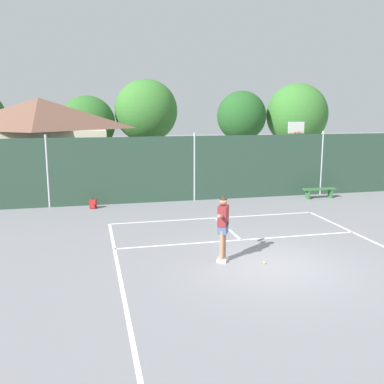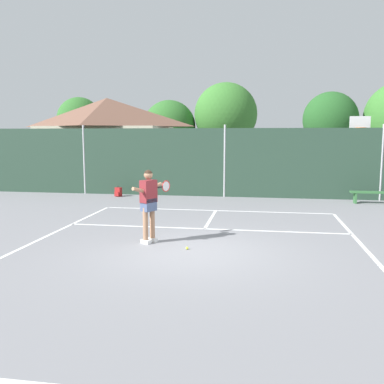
{
  "view_description": "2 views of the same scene",
  "coord_description": "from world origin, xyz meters",
  "px_view_note": "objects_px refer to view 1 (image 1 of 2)",
  "views": [
    {
      "loc": [
        -4.74,
        -10.63,
        4.24
      ],
      "look_at": [
        -1.56,
        2.88,
        1.6
      ],
      "focal_mm": 41.1,
      "sensor_mm": 36.0,
      "label": 1
    },
    {
      "loc": [
        1.58,
        -9.47,
        2.73
      ],
      "look_at": [
        -0.6,
        3.84,
        0.89
      ],
      "focal_mm": 39.53,
      "sensor_mm": 36.0,
      "label": 2
    }
  ],
  "objects_px": {
    "basketball_hoop": "(295,145)",
    "backpack_red": "(93,204)",
    "tennis_player": "(223,223)",
    "courtside_bench": "(319,191)",
    "tennis_ball": "(264,263)"
  },
  "relations": [
    {
      "from": "tennis_ball",
      "to": "courtside_bench",
      "type": "xyz_separation_m",
      "value": [
        6.05,
        7.88,
        0.33
      ]
    },
    {
      "from": "backpack_red",
      "to": "courtside_bench",
      "type": "xyz_separation_m",
      "value": [
        10.59,
        -0.24,
        0.17
      ]
    },
    {
      "from": "tennis_player",
      "to": "basketball_hoop",
      "type": "bearing_deg",
      "value": 54.92
    },
    {
      "from": "tennis_player",
      "to": "backpack_red",
      "type": "bearing_deg",
      "value": 114.5
    },
    {
      "from": "tennis_ball",
      "to": "backpack_red",
      "type": "distance_m",
      "value": 9.3
    },
    {
      "from": "courtside_bench",
      "to": "basketball_hoop",
      "type": "bearing_deg",
      "value": 89.54
    },
    {
      "from": "tennis_player",
      "to": "courtside_bench",
      "type": "distance_m",
      "value": 10.28
    },
    {
      "from": "tennis_ball",
      "to": "courtside_bench",
      "type": "bearing_deg",
      "value": 52.48
    },
    {
      "from": "basketball_hoop",
      "to": "tennis_player",
      "type": "relative_size",
      "value": 1.91
    },
    {
      "from": "tennis_player",
      "to": "courtside_bench",
      "type": "xyz_separation_m",
      "value": [
        7.11,
        7.38,
        -0.75
      ]
    },
    {
      "from": "backpack_red",
      "to": "tennis_player",
      "type": "bearing_deg",
      "value": -65.5
    },
    {
      "from": "courtside_bench",
      "to": "tennis_ball",
      "type": "bearing_deg",
      "value": -127.52
    },
    {
      "from": "tennis_player",
      "to": "tennis_ball",
      "type": "xyz_separation_m",
      "value": [
        1.06,
        -0.5,
        -1.08
      ]
    },
    {
      "from": "basketball_hoop",
      "to": "backpack_red",
      "type": "bearing_deg",
      "value": -166.56
    },
    {
      "from": "tennis_ball",
      "to": "backpack_red",
      "type": "relative_size",
      "value": 0.14
    }
  ]
}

